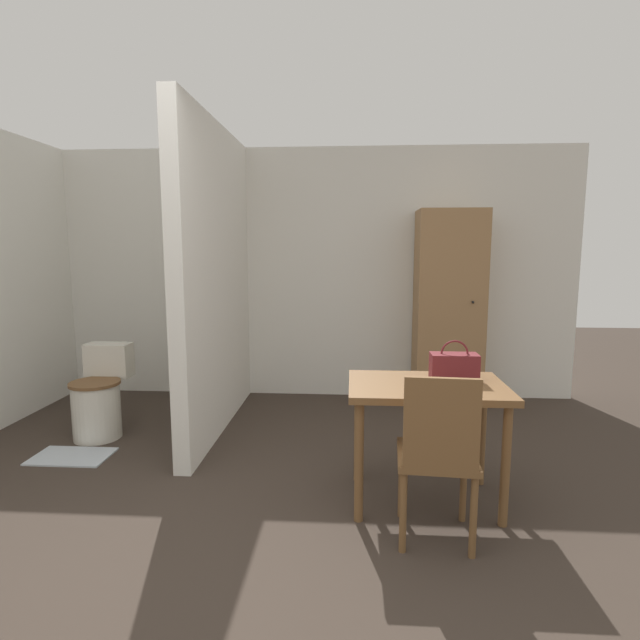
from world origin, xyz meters
TOP-DOWN VIEW (x-y plane):
  - ground_plane at (0.00, 0.00)m, footprint 16.00×16.00m
  - wall_back at (0.00, 3.26)m, footprint 5.67×0.12m
  - partition_wall at (-0.52, 2.22)m, footprint 0.12×1.96m
  - dining_table at (1.05, 1.02)m, footprint 0.91×0.62m
  - wooden_chair at (1.05, 0.58)m, footprint 0.43×0.43m
  - toilet at (-1.42, 1.94)m, footprint 0.39×0.54m
  - handbag at (1.22, 1.11)m, footprint 0.28×0.14m
  - wooden_cabinet at (1.53, 2.96)m, footprint 0.63×0.47m
  - bath_mat at (-1.42, 1.49)m, footprint 0.55×0.34m

SIDE VIEW (x-z plane):
  - ground_plane at x=0.00m, z-range 0.00..0.00m
  - bath_mat at x=-1.42m, z-range 0.00..0.01m
  - toilet at x=-1.42m, z-range -0.05..0.67m
  - wooden_chair at x=1.05m, z-range 0.04..0.95m
  - dining_table at x=1.05m, z-range 0.26..0.98m
  - handbag at x=1.22m, z-range 0.69..0.93m
  - wooden_cabinet at x=1.53m, z-range 0.00..1.87m
  - wall_back at x=0.00m, z-range 0.00..2.50m
  - partition_wall at x=-0.52m, z-range 0.00..2.50m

